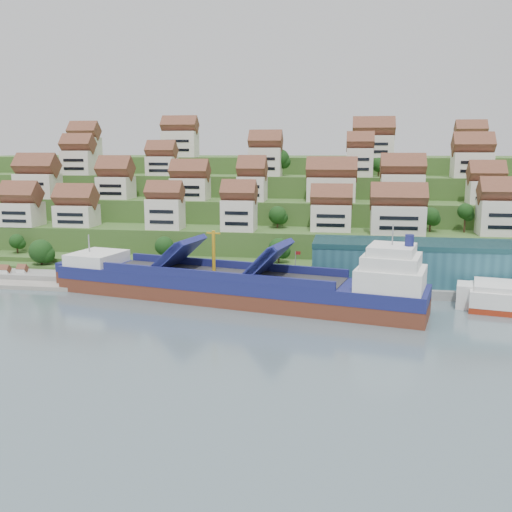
# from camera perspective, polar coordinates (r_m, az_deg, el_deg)

# --- Properties ---
(ground) EXTENTS (300.00, 300.00, 0.00)m
(ground) POSITION_cam_1_polar(r_m,az_deg,el_deg) (131.17, -4.38, -4.46)
(ground) COLOR slate
(ground) RESTS_ON ground
(quay) EXTENTS (180.00, 14.00, 2.20)m
(quay) POSITION_cam_1_polar(r_m,az_deg,el_deg) (142.25, 4.92, -2.81)
(quay) COLOR gray
(quay) RESTS_ON ground
(pebble_beach) EXTENTS (45.00, 20.00, 1.00)m
(pebble_beach) POSITION_cam_1_polar(r_m,az_deg,el_deg) (164.74, -23.36, -2.00)
(pebble_beach) COLOR gray
(pebble_beach) RESTS_ON ground
(hillside) EXTENTS (260.00, 128.00, 31.00)m
(hillside) POSITION_cam_1_polar(r_m,az_deg,el_deg) (229.73, 1.69, 4.81)
(hillside) COLOR #2D4C1E
(hillside) RESTS_ON ground
(hillside_village) EXTENTS (155.71, 64.23, 29.58)m
(hillside_village) POSITION_cam_1_polar(r_m,az_deg,el_deg) (184.28, 0.52, 7.42)
(hillside_village) COLOR silver
(hillside_village) RESTS_ON ground
(hillside_trees) EXTENTS (138.98, 62.31, 31.28)m
(hillside_trees) POSITION_cam_1_polar(r_m,az_deg,el_deg) (171.28, -3.20, 4.59)
(hillside_trees) COLOR #194216
(hillside_trees) RESTS_ON ground
(warehouse) EXTENTS (60.00, 15.00, 10.00)m
(warehouse) POSITION_cam_1_polar(r_m,az_deg,el_deg) (144.19, 17.80, -0.62)
(warehouse) COLOR #265A69
(warehouse) RESTS_ON quay
(flagpole) EXTENTS (1.28, 0.16, 8.00)m
(flagpole) POSITION_cam_1_polar(r_m,az_deg,el_deg) (136.28, 4.00, -0.90)
(flagpole) COLOR gray
(flagpole) RESTS_ON quay
(beach_huts) EXTENTS (14.40, 3.70, 2.20)m
(beach_huts) POSITION_cam_1_polar(r_m,az_deg,el_deg) (164.48, -24.22, -1.52)
(beach_huts) COLOR white
(beach_huts) RESTS_ON pebble_beach
(cargo_ship) EXTENTS (87.00, 30.68, 19.20)m
(cargo_ship) POSITION_cam_1_polar(r_m,az_deg,el_deg) (128.58, -1.45, -3.09)
(cargo_ship) COLOR #5E2C1C
(cargo_ship) RESTS_ON ground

